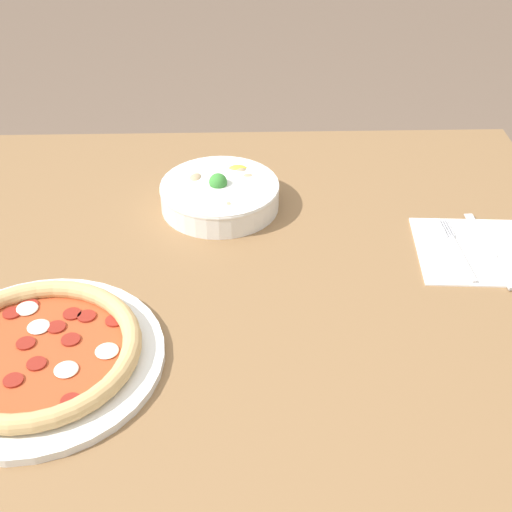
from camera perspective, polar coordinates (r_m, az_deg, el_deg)
The scene contains 6 objects.
dining_table at distance 1.18m, azimuth -6.79°, elevation -4.96°, with size 1.36×0.99×0.73m.
pizza at distance 1.00m, azimuth -17.15°, elevation -7.48°, with size 0.34×0.34×0.04m.
bowl at distance 1.27m, azimuth -2.90°, elevation 5.04°, with size 0.21×0.21×0.07m.
napkin at distance 1.22m, azimuth 17.04°, elevation 0.39°, with size 0.20×0.20×0.00m.
fork at distance 1.20m, azimuth 15.84°, elevation 0.47°, with size 0.02×0.18×0.00m.
knife at distance 1.22m, azimuth 18.24°, elevation 0.29°, with size 0.02×0.21×0.01m.
Camera 1 is at (0.12, -0.88, 1.41)m, focal length 50.00 mm.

